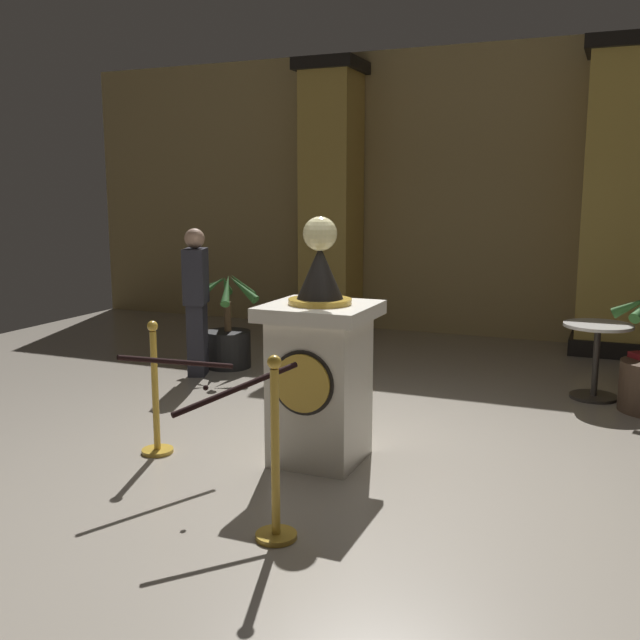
% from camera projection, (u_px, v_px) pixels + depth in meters
% --- Properties ---
extents(ground_plane, '(12.06, 12.06, 0.00)m').
position_uv_depth(ground_plane, '(329.00, 454.00, 5.46)').
color(ground_plane, '#9E9384').
extents(back_wall, '(12.06, 0.16, 3.88)m').
position_uv_depth(back_wall, '(471.00, 194.00, 9.78)').
color(back_wall, tan).
rests_on(back_wall, ground_plane).
extents(pedestal_clock, '(0.76, 0.76, 1.79)m').
position_uv_depth(pedestal_clock, '(320.00, 366.00, 5.23)').
color(pedestal_clock, silver).
rests_on(pedestal_clock, ground_plane).
extents(stanchion_near, '(0.24, 0.24, 1.02)m').
position_uv_depth(stanchion_near, '(156.00, 408.00, 5.43)').
color(stanchion_near, gold).
rests_on(stanchion_near, ground_plane).
extents(stanchion_far, '(0.24, 0.24, 1.08)m').
position_uv_depth(stanchion_far, '(276.00, 475.00, 4.07)').
color(stanchion_far, gold).
rests_on(stanchion_far, ground_plane).
extents(velvet_rope, '(1.20, 1.19, 0.22)m').
position_uv_depth(velvet_rope, '(205.00, 375.00, 4.68)').
color(velvet_rope, black).
extents(column_left, '(0.85, 0.85, 3.72)m').
position_uv_depth(column_left, '(331.00, 200.00, 10.07)').
color(column_left, black).
rests_on(column_left, ground_plane).
extents(column_right, '(0.91, 0.91, 3.72)m').
position_uv_depth(column_right, '(617.00, 202.00, 8.67)').
color(column_right, black).
rests_on(column_right, ground_plane).
extents(potted_palm_left, '(0.87, 0.80, 1.11)m').
position_uv_depth(potted_palm_left, '(228.00, 337.00, 8.14)').
color(potted_palm_left, black).
rests_on(potted_palm_left, ground_plane).
extents(bystander_guest, '(0.33, 0.41, 1.58)m').
position_uv_depth(bystander_guest, '(196.00, 299.00, 7.71)').
color(bystander_guest, '#26262D').
rests_on(bystander_guest, ground_plane).
extents(cafe_table, '(0.64, 0.64, 0.73)m').
position_uv_depth(cafe_table, '(597.00, 351.00, 6.88)').
color(cafe_table, '#332D28').
rests_on(cafe_table, ground_plane).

